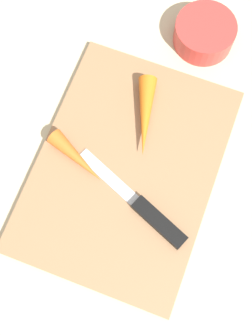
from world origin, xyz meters
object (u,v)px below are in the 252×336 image
Objects in this scene: carrot_long at (146,116)px; small_bowl at (204,33)px; cutting_board at (126,169)px; carrot_short at (77,158)px; knife at (152,216)px.

carrot_long and small_bowl have the same top height.
carrot_short is at bearing 101.56° from cutting_board.
small_bowl is (0.27, -0.11, -0.00)m from carrot_short.
small_bowl is at bearing 90.88° from carrot_short.
knife is 0.15m from carrot_long.
small_bowl is (0.31, 0.02, 0.00)m from knife.
carrot_short is at bearing -52.71° from carrot_long.
knife is at bearing -132.26° from cutting_board.
carrot_short is 0.29m from small_bowl.
carrot_short is 0.12m from carrot_long.
cutting_board is at bearing -19.86° from knife.
small_bowl reaches higher than carrot_short.
cutting_board is at bearing 34.86° from carrot_short.
knife is 1.93× the size of carrot_short.
cutting_board is 1.87× the size of knife.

